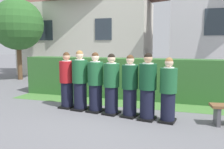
% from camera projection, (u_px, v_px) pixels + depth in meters
% --- Properties ---
extents(ground_plane, '(60.00, 60.00, 0.00)m').
position_uv_depth(ground_plane, '(112.00, 114.00, 6.32)').
color(ground_plane, slate).
extents(student_in_red_blazer, '(0.42, 0.49, 1.60)m').
position_uv_depth(student_in_red_blazer, '(67.00, 81.00, 6.89)').
color(student_in_red_blazer, black).
rests_on(student_in_red_blazer, ground).
extents(student_front_row_1, '(0.44, 0.55, 1.66)m').
position_uv_depth(student_front_row_1, '(80.00, 82.00, 6.67)').
color(student_front_row_1, black).
rests_on(student_front_row_1, ground).
extents(student_front_row_2, '(0.45, 0.52, 1.61)m').
position_uv_depth(student_front_row_2, '(95.00, 84.00, 6.48)').
color(student_front_row_2, black).
rests_on(student_front_row_2, ground).
extents(student_front_row_3, '(0.43, 0.51, 1.59)m').
position_uv_depth(student_front_row_3, '(111.00, 86.00, 6.25)').
color(student_front_row_3, black).
rests_on(student_front_row_3, ground).
extents(student_front_row_4, '(0.45, 0.51, 1.57)m').
position_uv_depth(student_front_row_4, '(130.00, 88.00, 6.02)').
color(student_front_row_4, black).
rests_on(student_front_row_4, ground).
extents(student_front_row_5, '(0.44, 0.51, 1.62)m').
position_uv_depth(student_front_row_5, '(148.00, 88.00, 5.79)').
color(student_front_row_5, black).
rests_on(student_front_row_5, ground).
extents(student_front_row_6, '(0.41, 0.48, 1.53)m').
position_uv_depth(student_front_row_6, '(168.00, 92.00, 5.61)').
color(student_front_row_6, black).
rests_on(student_front_row_6, ground).
extents(hedge, '(7.65, 0.70, 1.36)m').
position_uv_depth(hedge, '(130.00, 78.00, 8.13)').
color(hedge, '#33662D').
rests_on(hedge, ground).
extents(school_building_main, '(8.11, 3.31, 6.48)m').
position_uv_depth(school_building_main, '(85.00, 19.00, 14.29)').
color(school_building_main, beige).
rests_on(school_building_main, ground).
extents(oak_tree_left, '(2.58, 2.58, 4.10)m').
position_uv_depth(oak_tree_left, '(18.00, 25.00, 12.20)').
color(oak_tree_left, brown).
rests_on(oak_tree_left, ground).
extents(lawn_strip, '(7.65, 0.90, 0.01)m').
position_uv_depth(lawn_strip, '(124.00, 103.00, 7.45)').
color(lawn_strip, '#477A38').
rests_on(lawn_strip, ground).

